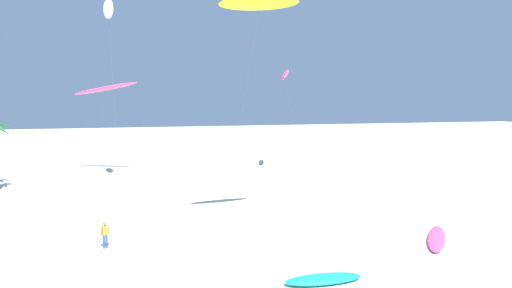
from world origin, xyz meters
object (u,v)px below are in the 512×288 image
at_px(grounded_kite_0, 437,238).
at_px(person_mid_field, 105,234).
at_px(flying_kite_1, 260,3).
at_px(flying_kite_4, 108,9).
at_px(flying_kite_0, 285,75).
at_px(flying_kite_2, 105,89).
at_px(grounded_kite_2, 323,279).

height_order(grounded_kite_0, person_mid_field, person_mid_field).
relative_size(flying_kite_1, flying_kite_4, 0.85).
bearing_deg(flying_kite_0, person_mid_field, -129.34).
bearing_deg(person_mid_field, flying_kite_4, 90.50).
relative_size(flying_kite_4, grounded_kite_0, 3.60).
height_order(flying_kite_2, grounded_kite_2, flying_kite_2).
xyz_separation_m(flying_kite_2, flying_kite_4, (1.06, -9.45, 7.87)).
xyz_separation_m(flying_kite_2, grounded_kite_0, (22.45, -33.87, -10.56)).
bearing_deg(flying_kite_2, flying_kite_4, -83.62).
distance_m(flying_kite_0, flying_kite_1, 27.57).
distance_m(flying_kite_0, flying_kite_4, 22.67).
distance_m(flying_kite_0, person_mid_field, 35.04).
bearing_deg(flying_kite_4, flying_kite_0, 14.63).
bearing_deg(flying_kite_1, flying_kite_2, 111.56).
xyz_separation_m(grounded_kite_0, person_mid_field, (-21.22, 4.37, 0.76)).
bearing_deg(flying_kite_1, grounded_kite_2, -85.03).
bearing_deg(flying_kite_0, flying_kite_2, 169.96).
relative_size(flying_kite_4, person_mid_field, 11.51).
xyz_separation_m(flying_kite_4, grounded_kite_2, (11.24, -28.71, -18.39)).
xyz_separation_m(grounded_kite_2, person_mid_field, (-11.06, 8.66, 0.72)).
distance_m(flying_kite_4, person_mid_field, 26.73).
bearing_deg(flying_kite_0, grounded_kite_0, -89.51).
bearing_deg(grounded_kite_0, person_mid_field, 168.36).
distance_m(flying_kite_1, grounded_kite_2, 18.02).
height_order(flying_kite_4, grounded_kite_0, flying_kite_4).
bearing_deg(flying_kite_2, flying_kite_0, -10.04).
bearing_deg(grounded_kite_2, flying_kite_4, 111.38).
relative_size(flying_kite_2, flying_kite_4, 0.60).
bearing_deg(grounded_kite_0, grounded_kite_2, -157.08).
bearing_deg(flying_kite_4, person_mid_field, -89.50).
bearing_deg(flying_kite_1, flying_kite_0, 67.04).
distance_m(grounded_kite_0, person_mid_field, 21.67).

